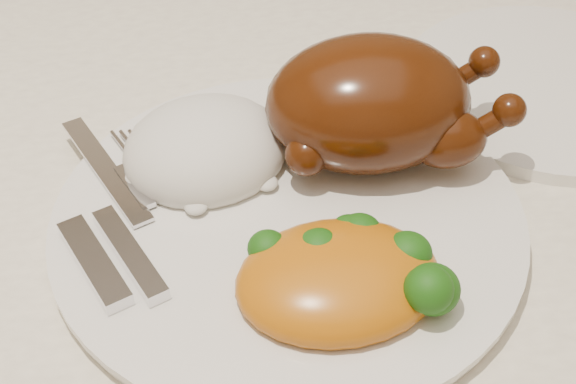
{
  "coord_description": "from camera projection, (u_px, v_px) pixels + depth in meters",
  "views": [
    {
      "loc": [
        0.07,
        -0.43,
        1.15
      ],
      "look_at": [
        0.1,
        -0.04,
        0.8
      ],
      "focal_mm": 50.0,
      "sensor_mm": 36.0,
      "label": 1
    }
  ],
  "objects": [
    {
      "name": "tablecloth",
      "position": [
        144.0,
        223.0,
        0.59
      ],
      "size": [
        1.73,
        1.03,
        0.18
      ],
      "color": "white",
      "rests_on": "dining_table"
    },
    {
      "name": "roast_chicken",
      "position": [
        374.0,
        103.0,
        0.55
      ],
      "size": [
        0.17,
        0.11,
        0.09
      ],
      "rotation": [
        0.0,
        0.0,
        0.01
      ],
      "color": "#471C07",
      "rests_on": "dinner_plate"
    },
    {
      "name": "dinner_plate",
      "position": [
        288.0,
        221.0,
        0.54
      ],
      "size": [
        0.4,
        0.4,
        0.01
      ],
      "primitive_type": "cylinder",
      "rotation": [
        0.0,
        0.0,
        -0.38
      ],
      "color": "white",
      "rests_on": "tablecloth"
    },
    {
      "name": "side_plate",
      "position": [
        550.0,
        85.0,
        0.66
      ],
      "size": [
        0.28,
        0.28,
        0.01
      ],
      "primitive_type": "cylinder",
      "rotation": [
        0.0,
        0.0,
        0.2
      ],
      "color": "white",
      "rests_on": "tablecloth"
    },
    {
      "name": "cutlery",
      "position": [
        114.0,
        227.0,
        0.52
      ],
      "size": [
        0.08,
        0.19,
        0.01
      ],
      "rotation": [
        0.0,
        0.0,
        0.47
      ],
      "color": "silver",
      "rests_on": "dinner_plate"
    },
    {
      "name": "mac_and_cheese",
      "position": [
        350.0,
        275.0,
        0.48
      ],
      "size": [
        0.14,
        0.11,
        0.05
      ],
      "rotation": [
        0.0,
        0.0,
        0.11
      ],
      "color": "orange",
      "rests_on": "dinner_plate"
    },
    {
      "name": "rice_mound",
      "position": [
        206.0,
        150.0,
        0.57
      ],
      "size": [
        0.15,
        0.14,
        0.06
      ],
      "rotation": [
        0.0,
        0.0,
        0.37
      ],
      "color": "white",
      "rests_on": "dinner_plate"
    },
    {
      "name": "dining_table",
      "position": [
        155.0,
        288.0,
        0.64
      ],
      "size": [
        1.6,
        0.9,
        0.76
      ],
      "color": "brown",
      "rests_on": "floor"
    }
  ]
}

